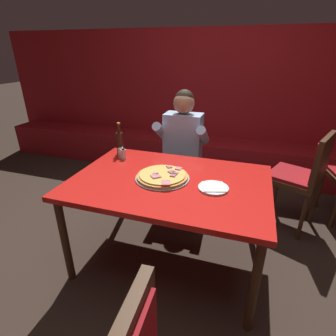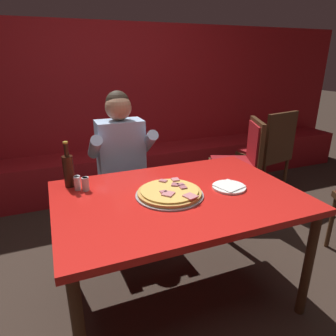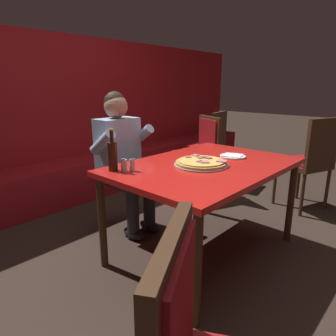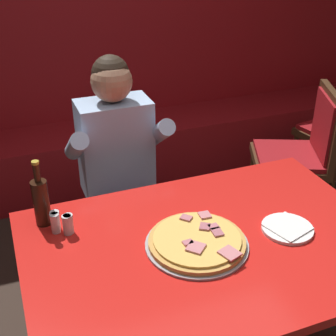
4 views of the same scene
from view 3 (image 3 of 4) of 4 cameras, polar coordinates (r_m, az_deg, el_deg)
name	(u,v)px [view 3 (image 3 of 4)]	position (r m, az deg, el deg)	size (l,w,h in m)	color
ground_plane	(202,252)	(2.58, 6.56, -15.54)	(24.00, 24.00, 0.00)	#33261E
booth_wall_panel	(60,117)	(3.92, -19.94, 9.11)	(6.80, 0.16, 1.90)	maroon
booth_bench	(79,179)	(3.78, -16.67, -1.99)	(6.46, 0.48, 0.46)	maroon
main_dining_table	(205,173)	(2.31, 7.08, -0.91)	(1.44, 0.99, 0.75)	#422816
pizza	(202,163)	(2.24, 6.42, 0.96)	(0.40, 0.40, 0.05)	#9E9EA3
plate_white_paper	(233,156)	(2.53, 12.25, 2.21)	(0.21, 0.21, 0.02)	white
beer_bottle	(113,155)	(2.10, -10.51, 2.40)	(0.07, 0.07, 0.29)	black
shaker_oregano	(123,166)	(2.09, -8.49, 0.44)	(0.04, 0.04, 0.09)	silver
shaker_black_pepper	(132,166)	(2.08, -6.87, 0.42)	(0.04, 0.04, 0.09)	silver
shaker_red_pepper_flakes	(132,165)	(2.09, -6.80, 0.48)	(0.04, 0.04, 0.09)	silver
shaker_parmesan	(125,166)	(2.08, -8.28, 0.33)	(0.04, 0.04, 0.09)	silver
diner_seated_blue_shirt	(124,156)	(2.74, -8.39, 2.27)	(0.53, 0.53, 1.27)	black
dining_chair_far_left	(210,142)	(4.17, 8.05, 4.93)	(0.52, 0.52, 0.99)	#422816
dining_chair_far_right	(311,157)	(3.51, 25.51, 1.85)	(0.57, 0.57, 1.01)	#422816
dining_chair_near_left	(200,149)	(3.62, 6.12, 3.56)	(0.58, 0.58, 0.97)	#422816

